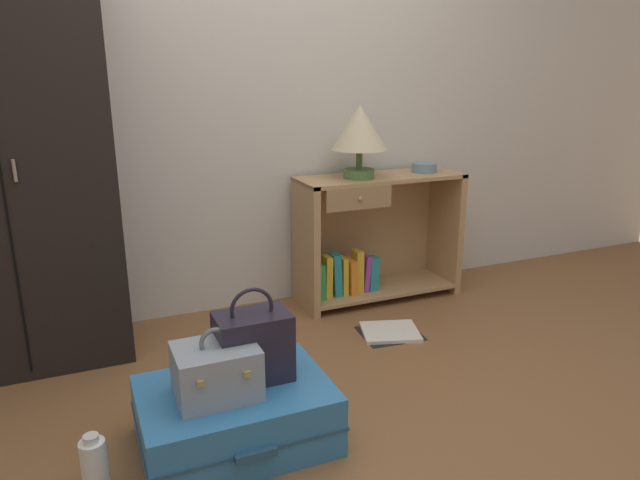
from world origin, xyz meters
TOP-DOWN VIEW (x-y plane):
  - ground_plane at (0.00, 0.00)m, footprint 9.00×9.00m
  - back_wall at (0.00, 1.50)m, footprint 6.40×0.10m
  - wardrobe at (-1.13, 1.20)m, footprint 0.87×0.47m
  - bookshelf at (0.69, 1.27)m, footprint 0.96×0.35m
  - table_lamp at (0.58, 1.23)m, footprint 0.31×0.31m
  - bowl at (1.02, 1.25)m, footprint 0.15×0.15m
  - suitcase_large at (-0.43, 0.20)m, footprint 0.68×0.50m
  - train_case at (-0.50, 0.18)m, footprint 0.28×0.23m
  - handbag at (-0.34, 0.24)m, footprint 0.27×0.17m
  - bottle at (-0.91, 0.15)m, footprint 0.08×0.08m
  - open_book_on_floor at (0.54, 0.77)m, footprint 0.35×0.32m

SIDE VIEW (x-z plane):
  - ground_plane at x=0.00m, z-range 0.00..0.00m
  - open_book_on_floor at x=0.54m, z-range 0.00..0.02m
  - bottle at x=-0.91m, z-range -0.01..0.19m
  - suitcase_large at x=-0.43m, z-range 0.00..0.23m
  - train_case at x=-0.50m, z-range 0.19..0.45m
  - handbag at x=-0.34m, z-range 0.18..0.53m
  - bookshelf at x=0.69m, z-range -0.01..0.73m
  - bowl at x=1.02m, z-range 0.73..0.79m
  - wardrobe at x=-1.13m, z-range 0.00..1.86m
  - table_lamp at x=0.58m, z-range 0.80..1.19m
  - back_wall at x=0.00m, z-range 0.00..2.60m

